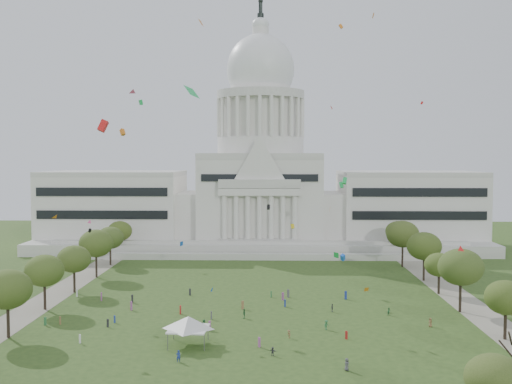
{
  "coord_description": "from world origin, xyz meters",
  "views": [
    {
      "loc": [
        3.76,
        -109.31,
        32.83
      ],
      "look_at": [
        0.0,
        45.0,
        24.0
      ],
      "focal_mm": 42.0,
      "sensor_mm": 36.0,
      "label": 1
    }
  ],
  "objects": [
    {
      "name": "person_10",
      "position": [
        16.94,
        16.82,
        0.88
      ],
      "size": [
        0.64,
        1.08,
        1.76
      ],
      "primitive_type": "imported",
      "rotation": [
        0.0,
        0.0,
        1.65
      ],
      "color": "#4C4C51",
      "rests_on": "ground"
    },
    {
      "name": "near_tree_1",
      "position": [
        30.0,
        -40.0,
        7.0
      ],
      "size": [
        6.93,
        6.93,
        9.86
      ],
      "color": "black",
      "rests_on": "ground"
    },
    {
      "name": "person_9",
      "position": [
        14.46,
        3.56,
        0.94
      ],
      "size": [
        1.32,
        1.29,
        1.89
      ],
      "primitive_type": "imported",
      "rotation": [
        0.0,
        0.0,
        0.76
      ],
      "color": "#33723F",
      "rests_on": "ground"
    },
    {
      "name": "person_5",
      "position": [
        -8.93,
        3.27,
        0.96
      ],
      "size": [
        1.6,
        1.86,
        1.92
      ],
      "primitive_type": "imported",
      "rotation": [
        0.0,
        0.0,
        2.18
      ],
      "color": "#33723F",
      "rests_on": "ground"
    },
    {
      "name": "row_tree_r_6",
      "position": [
        45.96,
        88.13,
        8.51
      ],
      "size": [
        8.42,
        8.42,
        11.97
      ],
      "color": "black",
      "rests_on": "ground"
    },
    {
      "name": "path_right",
      "position": [
        48.0,
        30.0,
        0.02
      ],
      "size": [
        8.0,
        160.0,
        0.04
      ],
      "primitive_type": "cube",
      "color": "gray",
      "rests_on": "ground"
    },
    {
      "name": "row_tree_l_2",
      "position": [
        -45.04,
        17.3,
        8.51
      ],
      "size": [
        8.42,
        8.42,
        11.97
      ],
      "color": "black",
      "rests_on": "ground"
    },
    {
      "name": "person_6",
      "position": [
        15.56,
        -18.44,
        0.98
      ],
      "size": [
        1.04,
        1.14,
        1.96
      ],
      "primitive_type": "imported",
      "rotation": [
        0.0,
        0.0,
        2.13
      ],
      "color": "#4C4C51",
      "rests_on": "ground"
    },
    {
      "name": "distant_crowd",
      "position": [
        -13.24,
        16.26,
        0.88
      ],
      "size": [
        63.71,
        39.19,
        1.94
      ],
      "color": "#33723F",
      "rests_on": "ground"
    },
    {
      "name": "event_tent",
      "position": [
        -10.61,
        -6.37,
        4.06
      ],
      "size": [
        9.91,
        9.91,
        5.24
      ],
      "color": "#4C4C4C",
      "rests_on": "ground"
    },
    {
      "name": "ground",
      "position": [
        0.0,
        0.0,
        0.0
      ],
      "size": [
        400.0,
        400.0,
        0.0
      ],
      "primitive_type": "plane",
      "color": "#2E491B",
      "rests_on": "ground"
    },
    {
      "name": "person_3",
      "position": [
        7.13,
        -1.89,
        0.75
      ],
      "size": [
        0.95,
        1.09,
        1.51
      ],
      "primitive_type": "imported",
      "rotation": [
        0.0,
        0.0,
        5.29
      ],
      "color": "olive",
      "rests_on": "ground"
    },
    {
      "name": "person_4",
      "position": [
        -1.6,
        11.28,
        1.0
      ],
      "size": [
        0.68,
        1.19,
        2.0
      ],
      "primitive_type": "imported",
      "rotation": [
        0.0,
        0.0,
        4.74
      ],
      "color": "#33723F",
      "rests_on": "ground"
    },
    {
      "name": "row_tree_r_3",
      "position": [
        44.4,
        34.48,
        7.08
      ],
      "size": [
        7.01,
        7.01,
        9.98
      ],
      "color": "black",
      "rests_on": "ground"
    },
    {
      "name": "row_tree_r_4",
      "position": [
        44.76,
        50.04,
        9.29
      ],
      "size": [
        9.19,
        9.19,
        13.06
      ],
      "color": "black",
      "rests_on": "ground"
    },
    {
      "name": "row_tree_l_1",
      "position": [
        -44.07,
        -2.96,
        8.95
      ],
      "size": [
        8.86,
        8.86,
        12.59
      ],
      "color": "black",
      "rests_on": "ground"
    },
    {
      "name": "row_tree_l_5",
      "position": [
        -45.22,
        71.01,
        8.42
      ],
      "size": [
        8.33,
        8.33,
        11.85
      ],
      "color": "black",
      "rests_on": "ground"
    },
    {
      "name": "row_tree_l_6",
      "position": [
        -46.87,
        89.14,
        8.27
      ],
      "size": [
        8.19,
        8.19,
        11.64
      ],
      "color": "black",
      "rests_on": "ground"
    },
    {
      "name": "kite_swarm",
      "position": [
        -0.13,
        10.26,
        29.57
      ],
      "size": [
        93.58,
        103.2,
        62.64
      ],
      "color": "red",
      "rests_on": "ground"
    },
    {
      "name": "capitol",
      "position": [
        0.0,
        113.59,
        22.3
      ],
      "size": [
        160.0,
        64.5,
        91.3
      ],
      "color": "#B7B5AA",
      "rests_on": "ground"
    },
    {
      "name": "person_11",
      "position": [
        4.15,
        -11.72,
        0.75
      ],
      "size": [
        1.48,
        1.17,
        1.5
      ],
      "primitive_type": "imported",
      "rotation": [
        0.0,
        0.0,
        2.62
      ],
      "color": "#4C4C51",
      "rests_on": "ground"
    },
    {
      "name": "row_tree_l_3",
      "position": [
        -44.09,
        33.92,
        8.21
      ],
      "size": [
        8.12,
        8.12,
        11.55
      ],
      "color": "black",
      "rests_on": "ground"
    },
    {
      "name": "person_8",
      "position": [
        -12.57,
        4.38,
        0.78
      ],
      "size": [
        0.78,
        0.5,
        1.56
      ],
      "primitive_type": "imported",
      "rotation": [
        0.0,
        0.0,
        3.1
      ],
      "color": "#33723F",
      "rests_on": "ground"
    },
    {
      "name": "person_2",
      "position": [
        28.55,
        14.46,
        0.81
      ],
      "size": [
        0.92,
        0.83,
        1.62
      ],
      "primitive_type": "imported",
      "rotation": [
        0.0,
        0.0,
        0.55
      ],
      "color": "#33723F",
      "rests_on": "ground"
    },
    {
      "name": "row_tree_r_2",
      "position": [
        44.17,
        17.44,
        9.66
      ],
      "size": [
        9.55,
        9.55,
        13.58
      ],
      "color": "black",
      "rests_on": "ground"
    },
    {
      "name": "row_tree_r_1",
      "position": [
        46.22,
        -1.75,
        7.66
      ],
      "size": [
        7.58,
        7.58,
        10.78
      ],
      "color": "black",
      "rests_on": "ground"
    },
    {
      "name": "path_left",
      "position": [
        -48.0,
        30.0,
        0.02
      ],
      "size": [
        8.0,
        160.0,
        0.04
      ],
      "primitive_type": "cube",
      "color": "gray",
      "rests_on": "ground"
    },
    {
      "name": "person_0",
      "position": [
        34.87,
        6.01,
        0.89
      ],
      "size": [
        0.95,
        1.04,
        1.78
      ],
      "primitive_type": "imported",
      "rotation": [
        0.0,
        0.0,
        5.28
      ],
      "color": "olive",
      "rests_on": "ground"
    },
    {
      "name": "row_tree_r_5",
      "position": [
        43.49,
        70.19,
        9.93
      ],
      "size": [
        9.82,
        9.82,
        13.96
      ],
      "color": "black",
      "rests_on": "ground"
    },
    {
      "name": "row_tree_l_4",
      "position": [
        -44.08,
        52.42,
        9.39
      ],
      "size": [
        9.29,
        9.29,
        13.21
      ],
      "color": "black",
      "rests_on": "ground"
    },
    {
      "name": "person_7",
      "position": [
        -11.04,
        -15.09,
        0.96
      ],
      "size": [
        0.84,
        0.72,
        1.93
      ],
      "primitive_type": "imported",
      "rotation": [
        0.0,
        0.0,
        3.49
      ],
      "color": "navy",
      "rests_on": "ground"
    }
  ]
}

